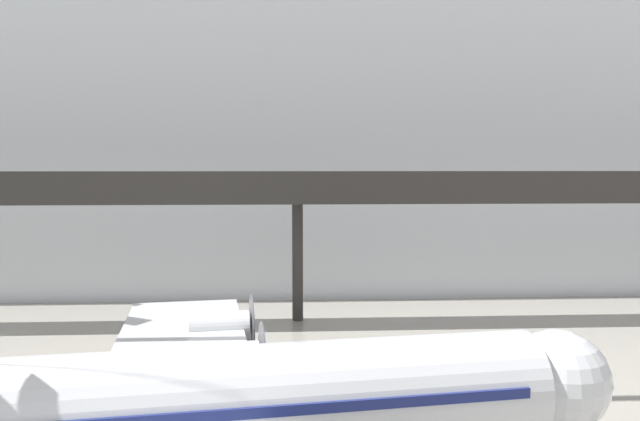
# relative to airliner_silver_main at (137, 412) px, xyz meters

# --- Properties ---
(hangar_back_wall) EXTENTS (140.00, 3.00, 26.69)m
(hangar_back_wall) POSITION_rel_airliner_silver_main_xyz_m (4.80, 30.77, 9.95)
(hangar_back_wall) COLOR silver
(hangar_back_wall) RESTS_ON ground
(mezzanine_walkway) EXTENTS (110.00, 3.20, 9.71)m
(mezzanine_walkway) POSITION_rel_airliner_silver_main_xyz_m (4.80, 22.23, 4.66)
(mezzanine_walkway) COLOR #2D2B28
(mezzanine_walkway) RESTS_ON ground
(airliner_silver_main) EXTENTS (28.65, 32.76, 9.54)m
(airliner_silver_main) POSITION_rel_airliner_silver_main_xyz_m (0.00, 0.00, 0.00)
(airliner_silver_main) COLOR silver
(airliner_silver_main) RESTS_ON ground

